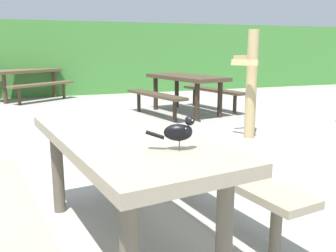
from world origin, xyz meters
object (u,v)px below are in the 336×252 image
(picnic_table_foreground, at_px, (124,162))
(picnic_table_far_centre, at_px, (24,77))
(bird_grackle, at_px, (180,131))
(picnic_table_mid_right, at_px, (186,85))

(picnic_table_foreground, distance_m, picnic_table_far_centre, 7.71)
(bird_grackle, relative_size, picnic_table_far_centre, 0.12)
(bird_grackle, height_order, picnic_table_far_centre, bird_grackle)
(bird_grackle, xyz_separation_m, picnic_table_mid_right, (2.13, 4.91, -0.29))
(picnic_table_foreground, distance_m, bird_grackle, 0.58)
(picnic_table_foreground, xyz_separation_m, picnic_table_mid_right, (2.32, 4.44, 0.00))
(picnic_table_foreground, height_order, bird_grackle, bird_grackle)
(picnic_table_foreground, bearing_deg, picnic_table_mid_right, 62.37)
(picnic_table_mid_right, bearing_deg, picnic_table_far_centre, 132.72)
(bird_grackle, bearing_deg, picnic_table_mid_right, 66.54)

